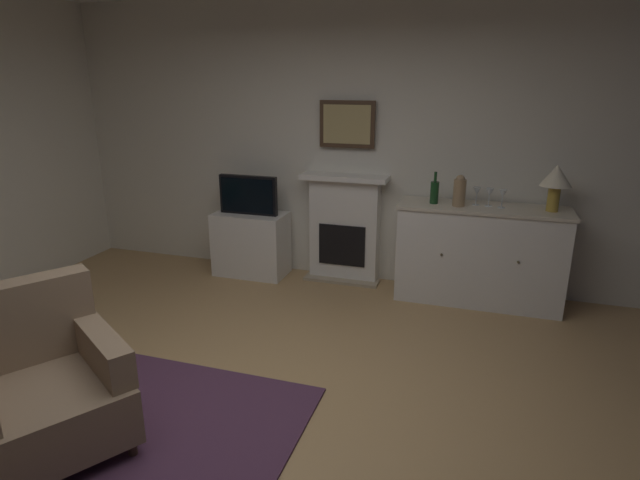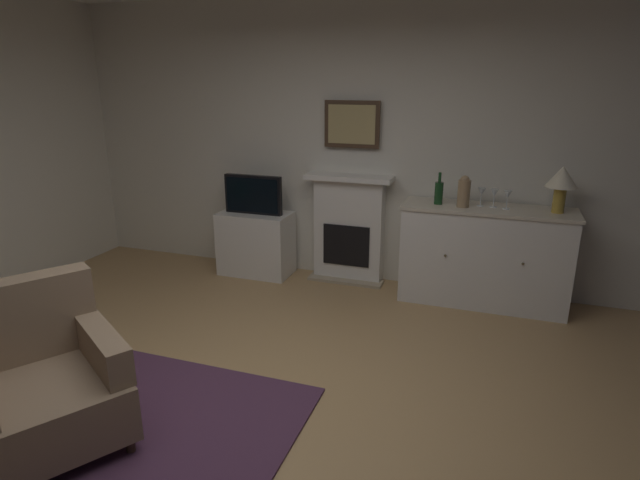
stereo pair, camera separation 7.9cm
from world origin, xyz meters
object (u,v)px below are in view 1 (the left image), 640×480
Objects in this scene: wine_glass_left at (477,192)px; wine_glass_center at (490,193)px; table_lamp at (556,179)px; vase_decorative at (460,191)px; armchair at (42,386)px; wine_glass_right at (503,194)px; sideboard_cabinet at (479,255)px; framed_picture at (347,124)px; fireplace_unit at (344,228)px; tv_cabinet at (251,244)px; wine_bottle at (434,192)px; tv_set at (248,195)px.

wine_glass_center is at bearing -6.96° from wine_glass_left.
table_lamp is 2.42× the size of wine_glass_center.
armchair is (-2.04, -2.77, -0.67)m from vase_decorative.
wine_glass_center is at bearing 164.80° from wine_glass_right.
sideboard_cabinet is 1.37× the size of armchair.
framed_picture is 1.38× the size of table_lamp.
armchair is at bearing -107.18° from fireplace_unit.
table_lamp is at bearing -6.70° from framed_picture.
table_lamp is 1.42× the size of vase_decorative.
wine_glass_left is (1.26, -0.14, 0.49)m from fireplace_unit.
wine_glass_right is 3.76m from armchair.
sideboard_cabinet is at bearing 12.77° from vase_decorative.
framed_picture is 3.33× the size of wine_glass_center.
tv_cabinet is (-2.35, -0.01, -0.70)m from wine_glass_center.
wine_glass_left is 1.00× the size of wine_glass_center.
framed_picture is at bearing 165.14° from wine_bottle.
wine_glass_center is at bearing -8.37° from framed_picture.
framed_picture reaches higher than table_lamp.
vase_decorative is (0.22, -0.04, 0.03)m from wine_bottle.
sideboard_cabinet is 0.58m from wine_glass_left.
vase_decorative is 2.10m from tv_set.
vase_decorative is 0.26× the size of armchair.
wine_glass_right is 2.46m from tv_set.
table_lamp reaches higher than fireplace_unit.
wine_bottle is 1.03× the size of vase_decorative.
tv_set is (-2.87, -0.01, -0.33)m from table_lamp.
table_lamp is (1.89, -0.18, 0.65)m from fireplace_unit.
table_lamp is 0.65× the size of tv_set.
table_lamp is (1.89, -0.22, -0.39)m from framed_picture.
fireplace_unit is 1.77× the size of tv_set.
wine_bottle reaches higher than armchair.
wine_bottle is at bearing -179.45° from wine_glass_right.
framed_picture is 0.50× the size of armchair.
tv_cabinet is (-2.87, 0.02, -0.86)m from table_lamp.
vase_decorative is at bearing -11.52° from fireplace_unit.
wine_glass_center is 0.15× the size of armchair.
wine_glass_left is at bearing -8.49° from framed_picture.
wine_glass_right is at bearing -178.72° from table_lamp.
fireplace_unit is at bearing 167.88° from wine_bottle.
wine_glass_right is at bearing -0.02° from tv_set.
framed_picture is at bearing 90.00° from fireplace_unit.
wine_bottle is at bearing -178.08° from sideboard_cabinet.
vase_decorative reaches higher than wine_glass_center.
vase_decorative is at bearing -167.23° from sideboard_cabinet.
wine_glass_center is (1.37, -0.16, 0.49)m from fireplace_unit.
sideboard_cabinet is at bearing -150.43° from wine_glass_center.
table_lamp is 2.89m from tv_set.
sideboard_cabinet is 0.72m from wine_bottle.
wine_glass_left is 0.59× the size of vase_decorative.
wine_glass_right reaches higher than armchair.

